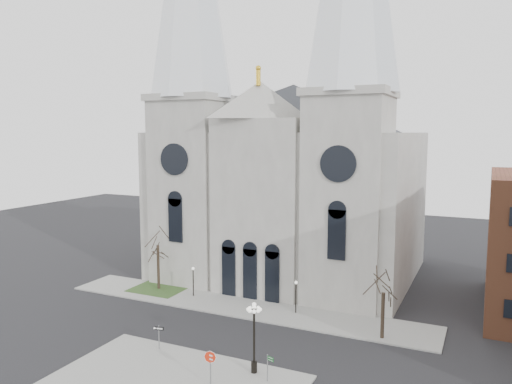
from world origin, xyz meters
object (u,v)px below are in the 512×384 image
at_px(stop_sign, 210,361).
at_px(street_name_sign, 268,366).
at_px(globe_lamp, 254,329).
at_px(one_way_sign, 159,333).

bearing_deg(stop_sign, street_name_sign, 42.42).
height_order(globe_lamp, one_way_sign, globe_lamp).
xyz_separation_m(stop_sign, globe_lamp, (1.99, 3.03, 1.58)).
relative_size(stop_sign, globe_lamp, 0.47).
distance_m(stop_sign, one_way_sign, 7.63).
height_order(one_way_sign, street_name_sign, one_way_sign).
relative_size(one_way_sign, street_name_sign, 1.02).
xyz_separation_m(stop_sign, one_way_sign, (-6.87, 3.30, -0.43)).
distance_m(stop_sign, street_name_sign, 4.19).
relative_size(globe_lamp, street_name_sign, 2.69).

